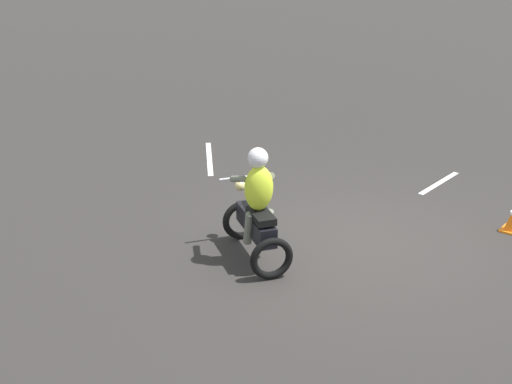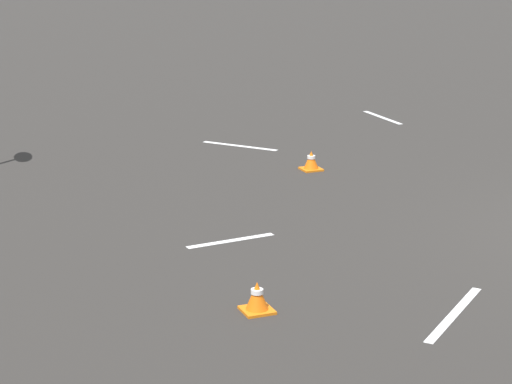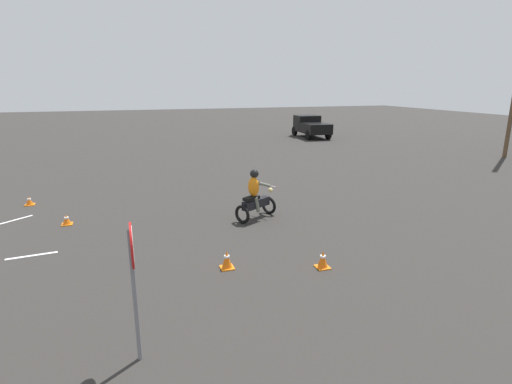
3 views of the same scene
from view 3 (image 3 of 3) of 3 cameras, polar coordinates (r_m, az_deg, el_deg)
name	(u,v)px [view 3 (image 3 of 3)]	position (r m, az deg, el deg)	size (l,w,h in m)	color
motorcycle_rider_background	(255,197)	(12.88, -0.10, -0.78)	(1.22, 1.51, 1.66)	black
pickup_truck	(311,126)	(33.77, 7.86, 9.33)	(4.21, 2.13, 1.73)	black
stop_sign	(133,265)	(6.35, -17.15, -9.95)	(0.70, 0.08, 2.30)	slate
traffic_cone_near_left	(227,260)	(9.65, -4.18, -9.64)	(0.32, 0.32, 0.45)	orange
traffic_cone_near_right	(67,220)	(13.84, -25.43, -3.61)	(0.32, 0.32, 0.33)	orange
traffic_cone_mid_left	(323,260)	(9.79, 9.52, -9.51)	(0.32, 0.32, 0.43)	orange
traffic_cone_far_center	(29,201)	(16.68, -29.65, -1.12)	(0.32, 0.32, 0.33)	orange
lane_stripe_n	(32,256)	(11.87, -29.38, -7.92)	(0.10, 1.21, 0.01)	silver
lane_stripe_nw	(7,222)	(15.05, -32.06, -3.67)	(0.10, 1.66, 0.01)	silver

